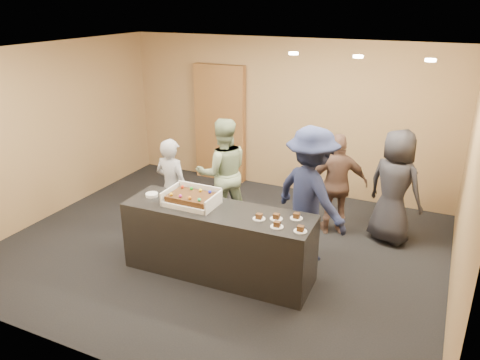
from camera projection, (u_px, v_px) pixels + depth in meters
The scene contains 17 objects.
room at pixel (220, 157), 6.19m from camera, with size 6.04×6.00×2.70m.
serving_counter at pixel (218, 242), 5.88m from camera, with size 2.40×0.70×0.90m, color black.
storage_cabinet at pixel (220, 124), 8.81m from camera, with size 1.00×0.15×2.19m, color brown.
cake_box at pixel (193, 200), 5.87m from camera, with size 0.65×0.45×0.19m.
sheet_cake at pixel (191, 197), 5.83m from camera, with size 0.55×0.38×0.11m.
plate_stack at pixel (152, 195), 6.09m from camera, with size 0.16×0.16×0.04m, color white.
slice_a at pixel (259, 217), 5.46m from camera, with size 0.15×0.15×0.07m.
slice_b at pixel (276, 217), 5.46m from camera, with size 0.15×0.15×0.07m.
slice_c at pixel (277, 225), 5.27m from camera, with size 0.15×0.15×0.07m.
slice_d at pixel (296, 217), 5.48m from camera, with size 0.15×0.15×0.07m.
slice_e at pixel (300, 229), 5.17m from camera, with size 0.15×0.15×0.07m.
person_server_grey at pixel (172, 187), 6.80m from camera, with size 0.54×0.35×1.47m, color #9F9FA4.
person_sage_man at pixel (223, 173), 7.07m from camera, with size 0.82×0.64×1.68m, color #8DA078.
person_navy_man at pixel (310, 195), 6.08m from camera, with size 1.19×0.68×1.84m, color #1D2344.
person_brown_extra at pixel (337, 185), 6.83m from camera, with size 0.90×0.37×1.53m, color brown.
person_dark_suit at pixel (395, 187), 6.57m from camera, with size 0.81×0.53×1.67m, color #242328.
ceiling_spotlights at pixel (358, 57), 5.50m from camera, with size 1.72×0.12×0.03m.
Camera 1 is at (2.73, -5.21, 3.33)m, focal length 35.00 mm.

